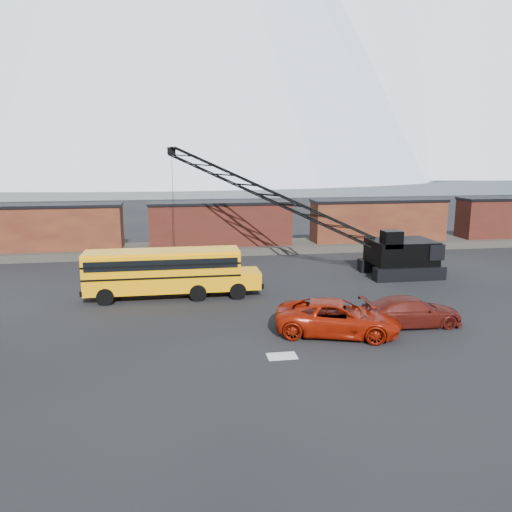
{
  "coord_description": "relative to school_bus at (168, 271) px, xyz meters",
  "views": [
    {
      "loc": [
        -4.21,
        -25.6,
        9.38
      ],
      "look_at": [
        0.71,
        5.0,
        3.0
      ],
      "focal_mm": 35.0,
      "sensor_mm": 36.0,
      "label": 1
    }
  ],
  "objects": [
    {
      "name": "gravel_berm",
      "position": [
        4.84,
        15.16,
        -1.44
      ],
      "size": [
        120.0,
        5.0,
        0.7
      ],
      "primitive_type": "cube",
      "color": "#444037",
      "rests_on": "ground"
    },
    {
      "name": "maroon_suv",
      "position": [
        13.33,
        -7.72,
        -0.99
      ],
      "size": [
        5.58,
        2.3,
        1.62
      ],
      "primitive_type": "imported",
      "rotation": [
        0.0,
        0.0,
        1.56
      ],
      "color": "#52140E",
      "rests_on": "ground"
    },
    {
      "name": "boxcar_west_near",
      "position": [
        -11.16,
        15.16,
        0.97
      ],
      "size": [
        13.7,
        3.1,
        4.17
      ],
      "color": "#461714",
      "rests_on": "gravel_berm"
    },
    {
      "name": "boxcar_mid",
      "position": [
        4.84,
        15.16,
        0.97
      ],
      "size": [
        13.7,
        3.1,
        4.17
      ],
      "color": "#4D1915",
      "rests_on": "gravel_berm"
    },
    {
      "name": "ground",
      "position": [
        4.84,
        -6.84,
        -1.79
      ],
      "size": [
        160.0,
        160.0,
        0.0
      ],
      "primitive_type": "plane",
      "color": "black",
      "rests_on": "ground"
    },
    {
      "name": "boxcar_east_near",
      "position": [
        20.84,
        15.16,
        0.97
      ],
      "size": [
        13.7,
        3.1,
        4.17
      ],
      "color": "#461714",
      "rests_on": "gravel_berm"
    },
    {
      "name": "school_bus",
      "position": [
        0.0,
        0.0,
        0.0
      ],
      "size": [
        11.65,
        2.65,
        3.19
      ],
      "color": "#FFA105",
      "rests_on": "ground"
    },
    {
      "name": "mountain_ridge",
      "position": [
        11.04,
        275.94,
        90.78
      ],
      "size": [
        800.0,
        340.0,
        240.0
      ],
      "color": "white",
      "rests_on": "ground"
    },
    {
      "name": "snow_patch",
      "position": [
        5.34,
        -10.84,
        -1.78
      ],
      "size": [
        1.4,
        0.9,
        0.02
      ],
      "primitive_type": "cube",
      "color": "silver",
      "rests_on": "ground"
    },
    {
      "name": "crawler_crane",
      "position": [
        8.47,
        7.19,
        4.12
      ],
      "size": [
        20.72,
        10.22,
        10.12
      ],
      "color": "black",
      "rests_on": "ground"
    },
    {
      "name": "red_pickup",
      "position": [
        8.87,
        -8.39,
        -0.89
      ],
      "size": [
        7.11,
        4.85,
        1.81
      ],
      "primitive_type": "imported",
      "rotation": [
        0.0,
        0.0,
        1.26
      ],
      "color": "#981907",
      "rests_on": "ground"
    }
  ]
}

